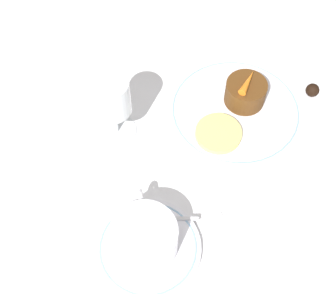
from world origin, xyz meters
TOP-DOWN VIEW (x-y plane):
  - ground_plane at (0.00, 0.00)m, footprint 3.00×3.00m
  - dinner_plate at (-0.01, -0.04)m, footprint 0.23×0.23m
  - saucer at (-0.23, 0.13)m, footprint 0.15×0.15m
  - coffee_cup at (-0.23, 0.13)m, footprint 0.12×0.09m
  - spoon at (-0.19, 0.13)m, footprint 0.03×0.12m
  - wine_glass at (-0.02, 0.16)m, footprint 0.07×0.07m
  - fork at (-0.19, -0.01)m, footprint 0.06×0.19m
  - dessert_cake at (0.01, -0.06)m, footprint 0.07×0.07m
  - carrot_garnish at (0.01, -0.06)m, footprint 0.05×0.04m
  - pineapple_slice at (-0.06, -0.00)m, footprint 0.08×0.08m
  - chocolate_truffle at (0.02, -0.18)m, footprint 0.02×0.02m

SIDE VIEW (x-z plane):
  - ground_plane at x=0.00m, z-range 0.00..0.00m
  - fork at x=-0.19m, z-range 0.00..0.01m
  - saucer at x=-0.23m, z-range 0.00..0.01m
  - dinner_plate at x=-0.01m, z-range 0.00..0.02m
  - chocolate_truffle at x=0.02m, z-range 0.00..0.02m
  - spoon at x=-0.19m, z-range 0.01..0.01m
  - pineapple_slice at x=-0.06m, z-range 0.01..0.02m
  - dessert_cake at x=0.01m, z-range 0.01..0.06m
  - coffee_cup at x=-0.23m, z-range 0.01..0.06m
  - carrot_garnish at x=0.01m, z-range 0.06..0.07m
  - wine_glass at x=-0.02m, z-range 0.02..0.15m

